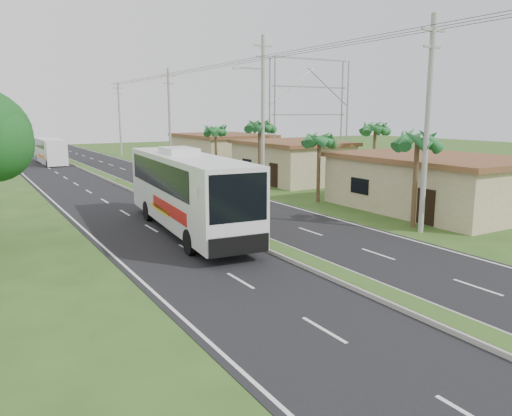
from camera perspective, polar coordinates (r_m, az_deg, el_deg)
ground at (r=20.70m, az=6.76°, el=-6.68°), size 180.00×180.00×0.00m
road_asphalt at (r=38.12m, az=-11.80°, el=1.25°), size 14.00×160.00×0.02m
median_strip at (r=38.10m, az=-11.81°, el=1.39°), size 1.20×160.00×0.18m
lane_edge_left at (r=36.55m, az=-21.77°, el=0.28°), size 0.12×160.00×0.01m
lane_edge_right at (r=40.74m, az=-2.86°, el=2.06°), size 0.12×160.00×0.01m
shop_near at (r=34.17m, az=19.50°, el=2.77°), size 8.60×12.60×3.52m
shop_mid at (r=45.98m, az=4.03°, el=5.38°), size 7.60×10.60×3.67m
shop_far at (r=57.99m, az=-3.91°, el=6.58°), size 8.60×11.60×3.82m
palm_verge_a at (r=28.17m, az=17.98°, el=7.34°), size 2.40×2.40×5.45m
palm_verge_b at (r=35.04m, az=7.24°, el=7.73°), size 2.40×2.40×5.05m
palm_verge_c at (r=40.45m, az=0.41°, el=9.30°), size 2.40×2.40×5.85m
palm_verge_d at (r=48.61m, az=-4.64°, el=8.85°), size 2.40×2.40×5.25m
palm_behind_shop at (r=42.60m, az=13.47°, el=8.83°), size 2.40×2.40×5.65m
utility_pole_a at (r=27.10m, az=18.99°, el=9.14°), size 1.60×0.28×11.00m
utility_pole_b at (r=39.41m, az=0.76°, el=10.91°), size 3.20×0.28×12.00m
utility_pole_c at (r=57.44m, az=-9.86°, el=10.14°), size 1.60×0.28×11.00m
utility_pole_d at (r=76.44m, az=-15.32°, el=9.86°), size 1.60×0.28×10.50m
billboard_lattice at (r=56.95m, az=6.18°, el=11.39°), size 10.18×1.18×12.07m
coach_bus_main at (r=26.32m, az=-7.91°, el=2.42°), size 4.04×13.69×4.36m
coach_bus_far at (r=67.03m, az=-22.51°, el=6.20°), size 2.40×10.59×3.08m
motorcyclist at (r=30.38m, az=-5.27°, el=0.59°), size 1.74×0.73×2.27m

